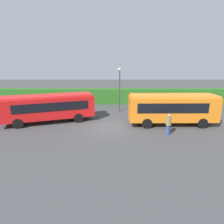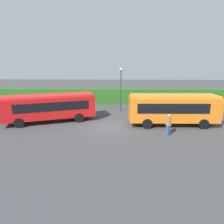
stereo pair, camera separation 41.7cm
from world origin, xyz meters
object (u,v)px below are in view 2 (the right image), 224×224
Objects in this scene: bus_orange at (173,108)px; person_center at (168,124)px; person_left at (150,108)px; lamppost at (121,85)px; bus_red at (49,106)px.

person_center is at bearing -112.72° from bus_orange.
person_left is 0.33× the size of lamppost.
bus_orange is at bearing 157.10° from bus_red.
bus_orange is (12.83, -0.83, 0.09)m from bus_red.
bus_red is at bearing 175.54° from bus_orange.
bus_red is 12.86m from bus_orange.
bus_orange is 3.13m from person_center.
person_left is (-1.72, 3.18, -0.83)m from bus_orange.
lamppost is at bearing 87.85° from person_center.
bus_orange is 4.64× the size of person_center.
bus_red is at bearing -152.94° from person_left.
person_center is 0.34× the size of lamppost.
lamppost reaches higher than person_center.
lamppost reaches higher than person_left.
bus_red reaches higher than person_left.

